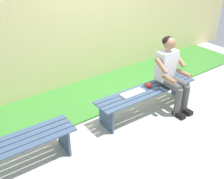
{
  "coord_description": "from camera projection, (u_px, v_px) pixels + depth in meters",
  "views": [
    {
      "loc": [
        2.65,
        2.64,
        2.52
      ],
      "look_at": [
        0.83,
        0.15,
        0.77
      ],
      "focal_mm": 41.94,
      "sensor_mm": 36.0,
      "label": 1
    }
  ],
  "objects": [
    {
      "name": "bench_near",
      "position": [
        147.0,
        95.0,
        4.3
      ],
      "size": [
        1.86,
        0.44,
        0.42
      ],
      "rotation": [
        0.0,
        0.0,
        -0.02
      ],
      "color": "#384C6B",
      "rests_on": "ground"
    },
    {
      "name": "person_seated",
      "position": [
        171.0,
        72.0,
        4.28
      ],
      "size": [
        0.5,
        0.69,
        1.23
      ],
      "color": "silver",
      "rests_on": "ground"
    },
    {
      "name": "book_open",
      "position": [
        133.0,
        93.0,
        4.14
      ],
      "size": [
        0.42,
        0.17,
        0.02
      ],
      "rotation": [
        0.0,
        0.0,
        -0.02
      ],
      "color": "white",
      "rests_on": "bench_near"
    },
    {
      "name": "brick_wall",
      "position": [
        66.0,
        13.0,
        4.69
      ],
      "size": [
        9.5,
        0.24,
        2.82
      ],
      "primitive_type": "cube",
      "color": "#D1C684",
      "rests_on": "ground"
    },
    {
      "name": "apple",
      "position": [
        149.0,
        85.0,
        4.3
      ],
      "size": [
        0.09,
        0.09,
        0.09
      ],
      "primitive_type": "sphere",
      "color": "red",
      "rests_on": "bench_near"
    },
    {
      "name": "grass_strip",
      "position": [
        51.0,
        101.0,
        4.71
      ],
      "size": [
        9.0,
        1.77,
        0.03
      ],
      "primitive_type": "cube",
      "color": "#387A2D",
      "rests_on": "ground"
    },
    {
      "name": "bench_far",
      "position": [
        0.0,
        155.0,
        3.08
      ],
      "size": [
        1.88,
        0.44,
        0.42
      ],
      "rotation": [
        0.0,
        0.0,
        -0.02
      ],
      "color": "#384C6B",
      "rests_on": "ground"
    }
  ]
}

